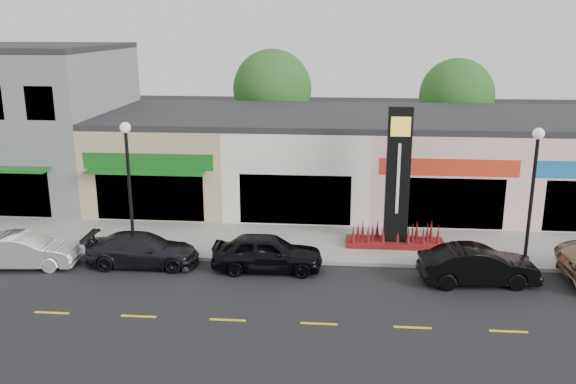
% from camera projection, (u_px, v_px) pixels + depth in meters
% --- Properties ---
extents(ground, '(120.00, 120.00, 0.00)m').
position_uv_depth(ground, '(322.00, 286.00, 22.63)').
color(ground, black).
rests_on(ground, ground).
extents(sidewalk, '(52.00, 4.30, 0.15)m').
position_uv_depth(sidewalk, '(325.00, 243.00, 26.79)').
color(sidewalk, gray).
rests_on(sidewalk, ground).
extents(curb, '(52.00, 0.20, 0.15)m').
position_uv_depth(curb, '(324.00, 262.00, 24.63)').
color(curb, gray).
rests_on(curb, ground).
extents(building_grey_2story, '(12.00, 10.95, 8.30)m').
position_uv_depth(building_grey_2story, '(8.00, 121.00, 34.04)').
color(building_grey_2story, slate).
rests_on(building_grey_2story, ground).
extents(shop_beige, '(7.00, 10.85, 4.80)m').
position_uv_depth(shop_beige, '(176.00, 155.00, 33.70)').
color(shop_beige, tan).
rests_on(shop_beige, ground).
extents(shop_cream, '(7.00, 10.01, 4.80)m').
position_uv_depth(shop_cream, '(302.00, 157.00, 33.13)').
color(shop_cream, beige).
rests_on(shop_cream, ground).
extents(shop_pink_w, '(7.00, 10.01, 4.80)m').
position_uv_depth(shop_pink_w, '(432.00, 159.00, 32.55)').
color(shop_pink_w, beige).
rests_on(shop_pink_w, ground).
extents(shop_pink_e, '(7.00, 10.01, 4.80)m').
position_uv_depth(shop_pink_e, '(568.00, 162.00, 31.97)').
color(shop_pink_e, beige).
rests_on(shop_pink_e, ground).
extents(tree_rear_west, '(5.20, 5.20, 7.83)m').
position_uv_depth(tree_rear_west, '(272.00, 89.00, 40.29)').
color(tree_rear_west, '#382619').
rests_on(tree_rear_west, ground).
extents(tree_rear_mid, '(4.80, 4.80, 7.29)m').
position_uv_depth(tree_rear_mid, '(456.00, 96.00, 39.38)').
color(tree_rear_mid, '#382619').
rests_on(tree_rear_mid, ground).
extents(lamp_west_near, '(0.44, 0.44, 5.47)m').
position_uv_depth(lamp_west_near, '(129.00, 174.00, 24.77)').
color(lamp_west_near, black).
rests_on(lamp_west_near, sidewalk).
extents(lamp_east_near, '(0.44, 0.44, 5.47)m').
position_uv_depth(lamp_east_near, '(533.00, 183.00, 23.44)').
color(lamp_east_near, black).
rests_on(lamp_east_near, sidewalk).
extents(pylon_sign, '(4.20, 1.30, 6.00)m').
position_uv_depth(pylon_sign, '(397.00, 198.00, 25.80)').
color(pylon_sign, '#611014').
rests_on(pylon_sign, sidewalk).
extents(car_white_van, '(1.90, 4.29, 1.37)m').
position_uv_depth(car_white_van, '(24.00, 251.00, 24.20)').
color(car_white_van, white).
rests_on(car_white_van, ground).
extents(car_dark_sedan, '(1.96, 4.56, 1.31)m').
position_uv_depth(car_dark_sedan, '(142.00, 250.00, 24.39)').
color(car_dark_sedan, black).
rests_on(car_dark_sedan, ground).
extents(car_black_sedan, '(1.86, 4.37, 1.47)m').
position_uv_depth(car_black_sedan, '(267.00, 252.00, 23.88)').
color(car_black_sedan, black).
rests_on(car_black_sedan, ground).
extents(car_black_conv, '(1.91, 4.46, 1.43)m').
position_uv_depth(car_black_conv, '(478.00, 265.00, 22.65)').
color(car_black_conv, black).
rests_on(car_black_conv, ground).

